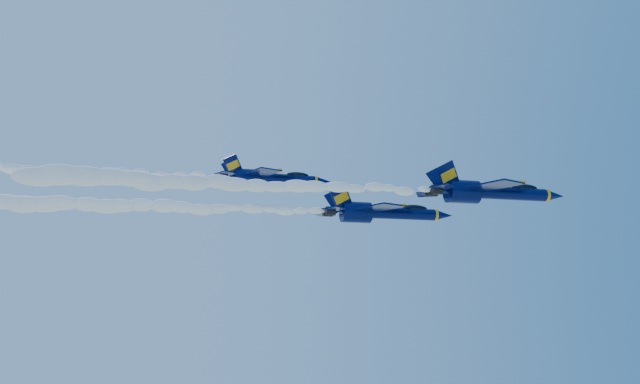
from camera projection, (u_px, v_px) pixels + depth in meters
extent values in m
cylinder|color=#020A38|center=(511.00, 194.00, 77.34)|extent=(9.51, 1.58, 1.58)
ellipsoid|color=#020A38|center=(462.00, 192.00, 75.71)|extent=(1.65, 2.85, 6.76)
cone|color=#020A38|center=(555.00, 196.00, 78.83)|extent=(2.75, 1.58, 1.58)
cylinder|color=#F9A60E|center=(546.00, 195.00, 78.52)|extent=(0.37, 1.65, 1.65)
ellipsoid|color=black|center=(524.00, 188.00, 77.92)|extent=(3.80, 1.24, 1.05)
cube|color=#F9A60E|center=(524.00, 191.00, 77.87)|extent=(4.44, 1.06, 0.19)
cube|color=#020A38|center=(494.00, 185.00, 72.16)|extent=(5.66, 6.71, 0.19)
cube|color=#020A38|center=(461.00, 198.00, 80.21)|extent=(5.66, 6.71, 0.19)
cube|color=#F9A60E|center=(506.00, 185.00, 72.54)|extent=(2.55, 5.29, 0.11)
cube|color=#F9A60E|center=(471.00, 198.00, 80.58)|extent=(2.55, 5.29, 0.11)
cube|color=#020A38|center=(448.00, 176.00, 74.40)|extent=(3.44, 1.09, 3.70)
cube|color=#020A38|center=(440.00, 179.00, 76.51)|extent=(3.44, 1.09, 3.70)
cylinder|color=black|center=(437.00, 190.00, 74.15)|extent=(1.27, 1.16, 1.16)
cylinder|color=black|center=(432.00, 192.00, 75.46)|extent=(1.27, 1.16, 1.16)
cube|color=#F9A60E|center=(488.00, 186.00, 76.72)|extent=(11.62, 0.37, 0.08)
ellipsoid|color=white|center=(242.00, 184.00, 69.13)|extent=(45.13, 2.36, 2.12)
cylinder|color=#020A38|center=(402.00, 214.00, 84.88)|extent=(9.47, 1.58, 1.58)
ellipsoid|color=#020A38|center=(356.00, 212.00, 83.26)|extent=(1.64, 2.84, 6.74)
cone|color=#020A38|center=(443.00, 215.00, 86.37)|extent=(2.74, 1.58, 1.58)
cylinder|color=#F9A60E|center=(435.00, 215.00, 86.06)|extent=(0.37, 1.64, 1.64)
ellipsoid|color=black|center=(414.00, 209.00, 85.46)|extent=(3.79, 1.23, 1.04)
cube|color=#F9A60E|center=(414.00, 211.00, 85.41)|extent=(4.42, 1.05, 0.19)
cube|color=#020A38|center=(380.00, 207.00, 79.72)|extent=(5.64, 6.69, 0.19)
cube|color=#020A38|center=(360.00, 217.00, 87.74)|extent=(5.64, 6.69, 0.19)
cube|color=#F9A60E|center=(391.00, 207.00, 80.10)|extent=(2.54, 5.27, 0.11)
cube|color=#F9A60E|center=(370.00, 217.00, 88.11)|extent=(2.54, 5.27, 0.11)
cube|color=#020A38|center=(341.00, 198.00, 81.95)|extent=(3.43, 1.08, 3.69)
cube|color=#020A38|center=(337.00, 201.00, 84.05)|extent=(3.43, 1.08, 3.69)
cylinder|color=black|center=(331.00, 211.00, 81.70)|extent=(1.26, 1.16, 1.16)
cylinder|color=black|center=(328.00, 212.00, 83.01)|extent=(1.26, 1.16, 1.16)
cube|color=#F9A60E|center=(380.00, 207.00, 84.27)|extent=(11.58, 0.37, 0.08)
ellipsoid|color=white|center=(148.00, 207.00, 76.69)|extent=(45.13, 2.35, 2.11)
cylinder|color=#020A38|center=(287.00, 179.00, 84.47)|extent=(7.85, 1.31, 1.31)
ellipsoid|color=#020A38|center=(246.00, 178.00, 83.12)|extent=(1.36, 2.35, 5.58)
cone|color=#020A38|center=(323.00, 181.00, 85.70)|extent=(2.27, 1.31, 1.31)
cylinder|color=#F9A60E|center=(315.00, 181.00, 85.44)|extent=(0.31, 1.36, 1.36)
ellipsoid|color=black|center=(297.00, 175.00, 84.95)|extent=(3.14, 1.02, 0.86)
cube|color=#F9A60E|center=(297.00, 177.00, 84.90)|extent=(3.66, 0.87, 0.16)
cube|color=#020A38|center=(262.00, 172.00, 80.19)|extent=(4.67, 5.54, 0.16)
cube|color=#020A38|center=(254.00, 183.00, 86.83)|extent=(4.67, 5.54, 0.16)
cube|color=#F9A60E|center=(272.00, 172.00, 80.51)|extent=(2.10, 4.37, 0.09)
cube|color=#F9A60E|center=(263.00, 183.00, 87.14)|extent=(2.10, 4.37, 0.09)
cube|color=#020A38|center=(233.00, 165.00, 82.04)|extent=(2.84, 0.90, 3.06)
cube|color=#020A38|center=(231.00, 168.00, 83.78)|extent=(2.84, 0.90, 3.06)
cylinder|color=black|center=(224.00, 176.00, 81.83)|extent=(1.05, 0.96, 0.96)
cylinder|color=black|center=(223.00, 178.00, 82.91)|extent=(1.05, 0.96, 0.96)
cube|color=#F9A60E|center=(268.00, 173.00, 83.96)|extent=(9.59, 0.31, 0.07)
ellipsoid|color=white|center=(36.00, 169.00, 76.73)|extent=(45.13, 1.94, 1.75)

